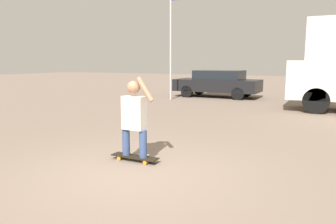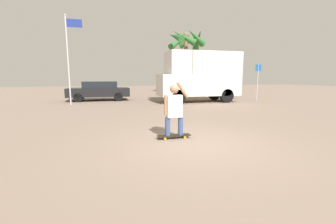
{
  "view_description": "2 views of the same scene",
  "coord_description": "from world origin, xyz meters",
  "views": [
    {
      "loc": [
        2.82,
        -4.28,
        1.81
      ],
      "look_at": [
        -0.02,
        1.19,
        0.86
      ],
      "focal_mm": 35.0,
      "sensor_mm": 36.0,
      "label": 1
    },
    {
      "loc": [
        -2.14,
        -5.15,
        1.66
      ],
      "look_at": [
        -0.49,
        0.91,
        0.69
      ],
      "focal_mm": 24.0,
      "sensor_mm": 36.0,
      "label": 2
    }
  ],
  "objects": [
    {
      "name": "ground_plane",
      "position": [
        0.0,
        0.0,
        0.0
      ],
      "size": [
        80.0,
        80.0,
        0.0
      ],
      "primitive_type": "plane",
      "color": "gray"
    },
    {
      "name": "skateboard",
      "position": [
        -0.41,
        0.61,
        0.08
      ],
      "size": [
        0.92,
        0.24,
        0.09
      ],
      "color": "black",
      "rests_on": "ground_plane"
    },
    {
      "name": "person_skateboarder",
      "position": [
        -0.41,
        0.61,
        0.87
      ],
      "size": [
        0.69,
        0.24,
        1.46
      ],
      "color": "#384C7A",
      "rests_on": "skateboard"
    },
    {
      "name": "camper_van",
      "position": [
        4.03,
        9.16,
        1.81
      ],
      "size": [
        5.45,
        2.08,
        3.34
      ],
      "color": "black",
      "rests_on": "ground_plane"
    },
    {
      "name": "parked_car_black",
      "position": [
        -2.68,
        11.92,
        0.73
      ],
      "size": [
        4.29,
        1.87,
        1.38
      ],
      "color": "black",
      "rests_on": "ground_plane"
    },
    {
      "name": "palm_tree_near_van",
      "position": [
        6.08,
        17.6,
        5.37
      ],
      "size": [
        4.01,
        4.2,
        6.57
      ],
      "color": "brown",
      "rests_on": "ground_plane"
    },
    {
      "name": "flagpole",
      "position": [
        -4.25,
        9.78,
        3.05
      ],
      "size": [
        0.98,
        0.12,
        5.34
      ],
      "color": "#B7B7BC",
      "rests_on": "ground_plane"
    },
    {
      "name": "street_sign",
      "position": [
        8.1,
        8.53,
        1.63
      ],
      "size": [
        0.44,
        0.06,
        2.55
      ],
      "color": "#B7B7BC",
      "rests_on": "ground_plane"
    }
  ]
}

